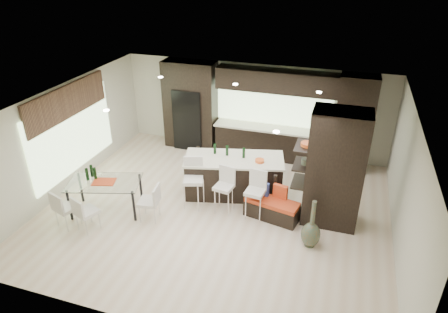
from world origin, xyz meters
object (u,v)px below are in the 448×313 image
(stool_right, at_px, (255,200))
(chair_near, at_px, (87,214))
(stool_mid, at_px, (224,195))
(chair_end, at_px, (149,204))
(chair_far, at_px, (67,210))
(floor_vase, at_px, (312,224))
(kitchen_island, at_px, (234,176))
(stool_left, at_px, (194,188))
(dining_table, at_px, (106,196))
(bench, at_px, (272,209))

(stool_right, height_order, chair_near, stool_right)
(stool_mid, xyz_separation_m, chair_near, (-2.66, -1.58, -0.06))
(chair_near, height_order, chair_end, chair_end)
(chair_far, relative_size, chair_end, 1.03)
(chair_near, height_order, chair_far, chair_far)
(stool_mid, xyz_separation_m, floor_vase, (2.11, -0.63, 0.10))
(kitchen_island, relative_size, stool_left, 2.40)
(stool_left, distance_m, chair_near, 2.47)
(chair_far, bearing_deg, stool_mid, 44.37)
(chair_far, bearing_deg, dining_table, 74.03)
(floor_vase, xyz_separation_m, chair_end, (-3.65, -0.19, -0.14))
(stool_left, bearing_deg, floor_vase, -29.75)
(kitchen_island, bearing_deg, chair_far, -156.61)
(floor_vase, distance_m, dining_table, 4.78)
(stool_mid, bearing_deg, stool_left, -169.27)
(kitchen_island, distance_m, floor_vase, 2.57)
(stool_mid, bearing_deg, bench, 13.31)
(stool_mid, xyz_separation_m, stool_right, (0.75, -0.01, 0.01))
(stool_left, relative_size, chair_far, 1.20)
(stool_right, distance_m, dining_table, 3.50)
(dining_table, height_order, chair_near, chair_near)
(chair_end, bearing_deg, bench, -80.25)
(floor_vase, xyz_separation_m, chair_near, (-4.77, -0.95, -0.15))
(stool_right, distance_m, chair_end, 2.43)
(chair_near, bearing_deg, bench, 45.09)
(stool_mid, height_order, bench, stool_mid)
(stool_mid, distance_m, chair_near, 3.09)
(kitchen_island, distance_m, stool_right, 1.12)
(stool_right, height_order, chair_end, stool_right)
(kitchen_island, relative_size, chair_near, 3.04)
(bench, bearing_deg, kitchen_island, 158.59)
(kitchen_island, xyz_separation_m, stool_right, (0.75, -0.83, -0.04))
(stool_left, distance_m, floor_vase, 2.93)
(stool_right, height_order, floor_vase, floor_vase)
(dining_table, bearing_deg, floor_vase, -14.16)
(floor_vase, height_order, chair_far, floor_vase)
(chair_near, distance_m, chair_far, 0.51)
(stool_right, xyz_separation_m, chair_near, (-3.41, -1.58, -0.07))
(chair_far, xyz_separation_m, chair_end, (1.64, 0.77, -0.01))
(kitchen_island, xyz_separation_m, floor_vase, (2.11, -1.46, 0.05))
(chair_near, bearing_deg, stool_right, 46.23)
(dining_table, distance_m, chair_end, 1.12)
(stool_left, distance_m, stool_mid, 0.75)
(bench, height_order, dining_table, dining_table)
(dining_table, relative_size, chair_end, 1.99)
(kitchen_island, bearing_deg, chair_end, -146.85)
(stool_right, bearing_deg, stool_mid, -174.82)
(stool_right, bearing_deg, floor_vase, -19.07)
(stool_right, relative_size, floor_vase, 0.85)
(stool_left, xyz_separation_m, bench, (1.89, 0.11, -0.27))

